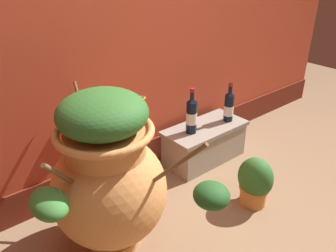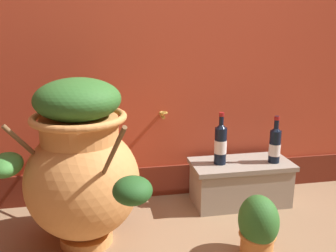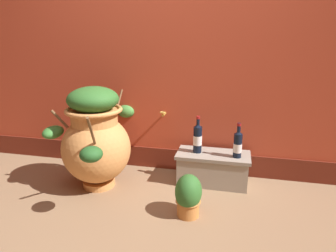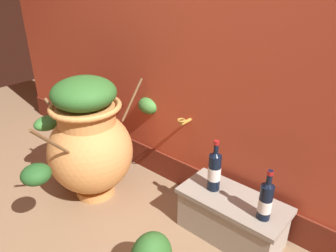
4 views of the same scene
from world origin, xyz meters
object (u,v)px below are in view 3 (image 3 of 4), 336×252
wine_bottle_middle (198,137)px  potted_shrub (188,196)px  terracotta_urn (96,139)px  wine_bottle_left (238,144)px

wine_bottle_middle → potted_shrub: (0.01, -0.58, -0.26)m
terracotta_urn → wine_bottle_left: size_ratio=3.72×
wine_bottle_left → potted_shrub: wine_bottle_left is taller
terracotta_urn → wine_bottle_middle: (0.85, 0.29, -0.02)m
terracotta_urn → wine_bottle_middle: bearing=18.9°
potted_shrub → terracotta_urn: bearing=161.6°
potted_shrub → wine_bottle_left: bearing=57.8°
wine_bottle_left → wine_bottle_middle: (-0.35, 0.04, 0.02)m
terracotta_urn → potted_shrub: (0.86, -0.29, -0.28)m
wine_bottle_middle → potted_shrub: bearing=-88.6°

